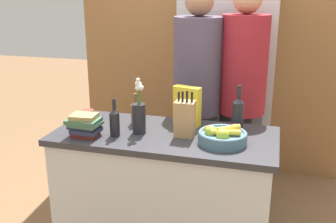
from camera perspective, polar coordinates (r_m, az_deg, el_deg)
name	(u,v)px	position (r m, az deg, el deg)	size (l,w,h in m)	color
kitchen_island	(165,196)	(2.69, -0.47, -12.21)	(1.41, 0.64, 0.91)	silver
back_wall_wood	(210,40)	(3.93, 6.04, 10.25)	(2.61, 0.12, 2.60)	olive
refrigerator	(227,87)	(3.61, 8.59, 3.52)	(0.81, 0.63, 1.86)	#B7B7BC
fruit_bowl	(222,136)	(2.35, 7.90, -3.50)	(0.29, 0.29, 0.11)	slate
knife_block	(185,118)	(2.42, 2.46, -1.01)	(0.12, 0.10, 0.29)	tan
flower_vase	(139,115)	(2.47, -4.23, -0.50)	(0.08, 0.08, 0.36)	#232328
cereal_box	(187,106)	(2.61, 2.79, 0.80)	(0.19, 0.10, 0.26)	yellow
coffee_mug	(88,117)	(2.70, -11.48, -0.80)	(0.12, 0.08, 0.10)	#99332D
book_stack	(85,125)	(2.48, -12.00, -1.94)	(0.21, 0.16, 0.14)	maroon
bottle_oil	(136,112)	(2.66, -4.70, -0.02)	(0.07, 0.07, 0.21)	brown
bottle_vinegar	(238,113)	(2.55, 10.11, -0.19)	(0.07, 0.07, 0.30)	black
bottle_wine	(115,121)	(2.45, -7.76, -1.44)	(0.06, 0.06, 0.24)	black
person_at_sink	(197,94)	(3.03, 4.28, 2.59)	(0.37, 0.37, 1.80)	#383842
person_in_blue	(242,93)	(3.03, 10.71, 2.69)	(0.35, 0.35, 1.82)	#383842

